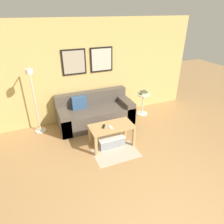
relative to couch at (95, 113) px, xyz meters
name	(u,v)px	position (x,y,z in m)	size (l,w,h in m)	color
wall_back	(94,71)	(0.17, 0.45, 0.99)	(5.60, 0.09, 2.55)	#D6B76B
area_rug	(116,153)	(0.01, -1.37, -0.29)	(0.93, 0.62, 0.01)	#C1B299
couch	(95,113)	(0.00, 0.00, 0.00)	(1.91, 0.84, 0.80)	brown
coffee_table	(112,130)	(0.04, -1.04, 0.09)	(0.95, 0.51, 0.48)	tan
storage_bin	(110,139)	(0.01, -1.00, -0.18)	(0.59, 0.43, 0.23)	gray
floor_lamp	(34,99)	(-1.39, 0.03, 0.62)	(0.27, 0.50, 1.64)	silver
side_table	(143,102)	(1.41, -0.02, 0.08)	(0.37, 0.37, 0.62)	silver
book_stack	(144,93)	(1.42, -0.02, 0.36)	(0.23, 0.19, 0.08)	#D8C666
remote_control	(104,126)	(-0.13, -1.00, 0.20)	(0.04, 0.15, 0.02)	black
cell_phone	(111,127)	(0.00, -1.09, 0.19)	(0.07, 0.14, 0.01)	silver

